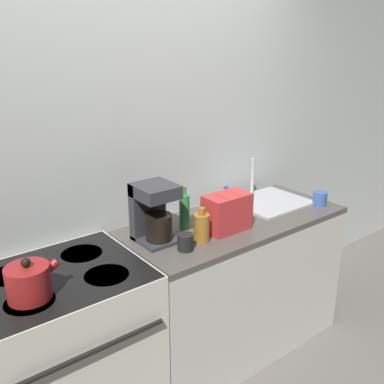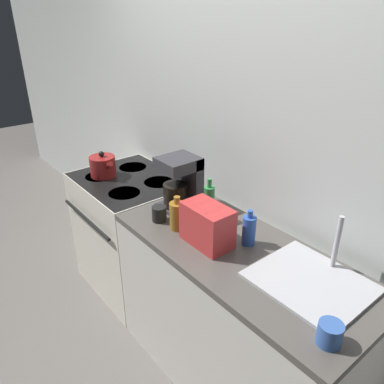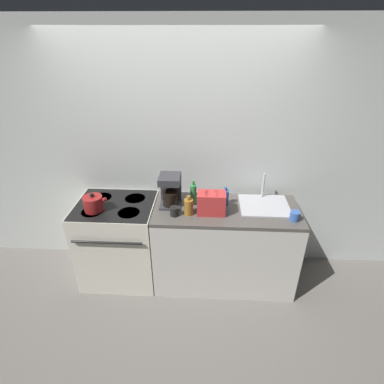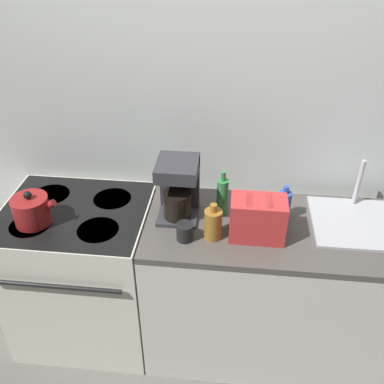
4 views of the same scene
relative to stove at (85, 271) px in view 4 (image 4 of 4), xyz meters
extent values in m
plane|color=slate|center=(0.61, -0.33, -0.47)|extent=(12.00, 12.00, 0.00)
cube|color=silver|center=(0.61, 0.39, 0.83)|extent=(8.00, 0.05, 2.60)
cube|color=silver|center=(0.00, 0.00, -0.01)|extent=(0.79, 0.66, 0.92)
cube|color=black|center=(0.00, 0.00, 0.44)|extent=(0.78, 0.65, 0.02)
cylinder|color=black|center=(-0.18, -0.14, 0.44)|extent=(0.21, 0.21, 0.01)
cylinder|color=black|center=(0.18, -0.14, 0.44)|extent=(0.21, 0.21, 0.01)
cylinder|color=black|center=(-0.18, 0.14, 0.44)|extent=(0.21, 0.21, 0.01)
cylinder|color=black|center=(0.18, 0.14, 0.44)|extent=(0.21, 0.21, 0.01)
cylinder|color=black|center=(0.00, -0.35, 0.25)|extent=(0.67, 0.02, 0.02)
cube|color=silver|center=(1.13, -0.02, -0.03)|extent=(1.44, 0.63, 0.88)
cube|color=#514C47|center=(1.13, -0.02, 0.43)|extent=(1.44, 0.63, 0.04)
cylinder|color=maroon|center=(-0.17, -0.11, 0.52)|extent=(0.18, 0.18, 0.15)
sphere|color=black|center=(-0.17, -0.11, 0.61)|extent=(0.04, 0.04, 0.04)
cylinder|color=maroon|center=(-0.08, -0.11, 0.55)|extent=(0.10, 0.04, 0.09)
cube|color=red|center=(0.97, -0.10, 0.55)|extent=(0.27, 0.16, 0.21)
cube|color=black|center=(0.92, -0.10, 0.66)|extent=(0.03, 0.11, 0.01)
cube|color=black|center=(1.02, -0.10, 0.66)|extent=(0.03, 0.11, 0.01)
cube|color=#333338|center=(0.57, 0.02, 0.46)|extent=(0.20, 0.22, 0.02)
cube|color=#333338|center=(0.57, 0.11, 0.61)|extent=(0.20, 0.06, 0.32)
cube|color=#333338|center=(0.57, 0.02, 0.73)|extent=(0.20, 0.22, 0.07)
cylinder|color=black|center=(0.57, 0.00, 0.54)|extent=(0.14, 0.14, 0.14)
cube|color=#B7B7BC|center=(1.50, 0.05, 0.45)|extent=(0.48, 0.42, 0.01)
cylinder|color=silver|center=(1.50, 0.22, 0.59)|extent=(0.02, 0.02, 0.28)
cylinder|color=#2D56B7|center=(1.11, 0.06, 0.52)|extent=(0.07, 0.07, 0.16)
cylinder|color=#2D56B7|center=(1.11, 0.06, 0.62)|extent=(0.03, 0.03, 0.04)
cylinder|color=#338C47|center=(0.79, 0.07, 0.55)|extent=(0.06, 0.06, 0.20)
cylinder|color=#338C47|center=(0.79, 0.07, 0.68)|extent=(0.02, 0.02, 0.05)
cylinder|color=#9E6B23|center=(0.76, -0.13, 0.52)|extent=(0.09, 0.09, 0.16)
cylinder|color=#9E6B23|center=(0.76, -0.13, 0.62)|extent=(0.03, 0.03, 0.04)
cylinder|color=black|center=(0.62, -0.16, 0.49)|extent=(0.08, 0.08, 0.09)
camera|label=1|loc=(-0.59, -1.77, 1.47)|focal=40.00mm
camera|label=2|loc=(2.19, -1.19, 1.54)|focal=35.00mm
camera|label=3|loc=(0.92, -2.53, 2.01)|focal=28.00mm
camera|label=4|loc=(0.83, -1.76, 1.81)|focal=40.00mm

